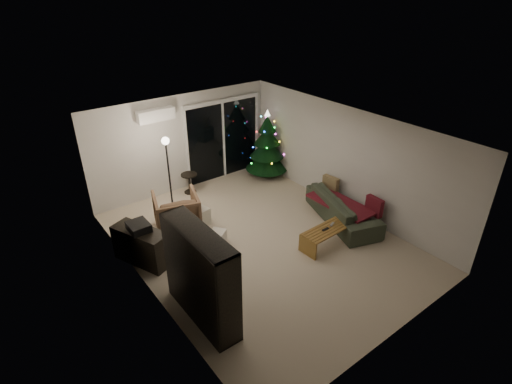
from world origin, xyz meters
The scene contains 18 objects.
room centered at (0.46, 1.49, 1.02)m, with size 6.50×7.51×2.60m.
bookshelf centered at (-2.25, -1.07, 0.83)m, with size 0.42×1.66×1.66m, color black, non-canonical shape.
media_cabinet centered at (-2.25, 0.90, 0.37)m, with size 0.44×1.17×0.73m, color black.
stereo centered at (-2.25, 0.90, 0.81)m, with size 0.37×0.44×0.16m, color black.
armchair centered at (-1.16, 1.53, 0.43)m, with size 0.93×0.95×0.87m, color brown.
ottoman centered at (-0.71, 1.44, 0.20)m, with size 0.44×0.44×0.40m, color beige.
cardboard_box_a centered at (-1.55, 1.19, 0.16)m, with size 0.45×0.35×0.32m, color white.
cardboard_box_b centered at (-0.78, 0.51, 0.14)m, with size 0.40×0.30×0.28m, color white.
side_table centered at (-0.09, 2.90, 0.26)m, with size 0.42×0.42×0.53m, color black.
floor_lamp centered at (-0.91, 2.28, 0.92)m, with size 0.29×0.29×1.84m, color black.
sofa centered at (2.05, -0.44, 0.32)m, with size 2.17×0.85×0.63m, color black.
sofa_throw centered at (1.95, -0.44, 0.46)m, with size 0.68×1.56×0.05m, color maroon.
cushion_a centered at (2.30, 0.21, 0.57)m, with size 0.13×0.42×0.42m, color #9C854E.
cushion_b centered at (2.30, -1.09, 0.57)m, with size 0.13×0.42×0.42m, color maroon.
coffee_table centered at (1.10, -0.93, 0.21)m, with size 1.33×0.46×0.42m, color olive, non-canonical shape.
remote_a centered at (0.95, -0.93, 0.43)m, with size 0.17×0.05×0.02m, color black.
remote_b centered at (1.20, -0.88, 0.43)m, with size 0.15×0.04×0.02m, color slate.
christmas_tree centered at (2.16, 2.50, 0.96)m, with size 1.18×1.18×1.91m, color #0C3B15.
Camera 1 is at (-4.33, -5.52, 4.97)m, focal length 28.00 mm.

